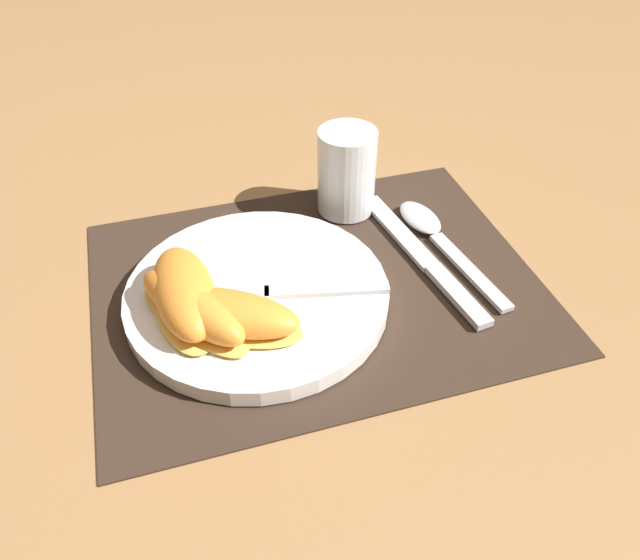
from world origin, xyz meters
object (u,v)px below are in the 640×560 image
object	(u,v)px
plate	(257,295)
spoon	(432,231)
juice_glass	(346,176)
knife	(424,258)
citrus_wedge_1	(192,309)
citrus_wedge_0	(185,295)
fork	(277,291)
citrus_wedge_2	(229,315)

from	to	relation	value
plate	spoon	world-z (taller)	plate
juice_glass	knife	bearing A→B (deg)	-67.65
citrus_wedge_1	citrus_wedge_0	bearing A→B (deg)	101.32
plate	citrus_wedge_0	bearing A→B (deg)	-172.17
knife	spoon	bearing A→B (deg)	55.00
fork	citrus_wedge_1	size ratio (longest dim) A/B	1.39
knife	fork	distance (m)	0.15
citrus_wedge_0	citrus_wedge_1	bearing A→B (deg)	-78.68
juice_glass	spoon	world-z (taller)	juice_glass
citrus_wedge_0	juice_glass	bearing A→B (deg)	34.05
citrus_wedge_0	citrus_wedge_2	world-z (taller)	citrus_wedge_0
plate	spoon	xyz separation A→B (m)	(0.19, 0.05, -0.00)
juice_glass	citrus_wedge_2	bearing A→B (deg)	-134.53
knife	citrus_wedge_1	xyz separation A→B (m)	(-0.23, -0.04, 0.03)
juice_glass	citrus_wedge_1	xyz separation A→B (m)	(-0.18, -0.14, -0.01)
spoon	citrus_wedge_1	world-z (taller)	citrus_wedge_1
knife	fork	world-z (taller)	fork
fork	plate	bearing A→B (deg)	142.60
citrus_wedge_2	spoon	bearing A→B (deg)	20.94
plate	fork	world-z (taller)	fork
citrus_wedge_0	citrus_wedge_2	xyz separation A→B (m)	(0.03, -0.03, -0.00)
plate	citrus_wedge_0	world-z (taller)	citrus_wedge_0
plate	spoon	distance (m)	0.20
juice_glass	knife	distance (m)	0.12
fork	citrus_wedge_2	world-z (taller)	citrus_wedge_2
spoon	citrus_wedge_1	xyz separation A→B (m)	(-0.25, -0.07, 0.03)
citrus_wedge_0	citrus_wedge_1	distance (m)	0.02
plate	juice_glass	xyz separation A→B (m)	(0.12, 0.12, 0.03)
juice_glass	citrus_wedge_2	size ratio (longest dim) A/B	0.68
citrus_wedge_2	plate	bearing A→B (deg)	52.05
fork	citrus_wedge_0	xyz separation A→B (m)	(-0.08, 0.00, 0.01)
citrus_wedge_2	fork	bearing A→B (deg)	30.46
knife	juice_glass	bearing A→B (deg)	112.35
fork	citrus_wedge_2	xyz separation A→B (m)	(-0.05, -0.03, 0.01)
citrus_wedge_0	citrus_wedge_2	size ratio (longest dim) A/B	0.92
spoon	citrus_wedge_2	bearing A→B (deg)	-159.06
juice_glass	fork	xyz separation A→B (m)	(-0.11, -0.13, -0.02)
plate	knife	distance (m)	0.17
spoon	citrus_wedge_2	distance (m)	0.24
fork	citrus_wedge_1	world-z (taller)	citrus_wedge_1
knife	citrus_wedge_2	world-z (taller)	citrus_wedge_2
plate	citrus_wedge_1	size ratio (longest dim) A/B	1.85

